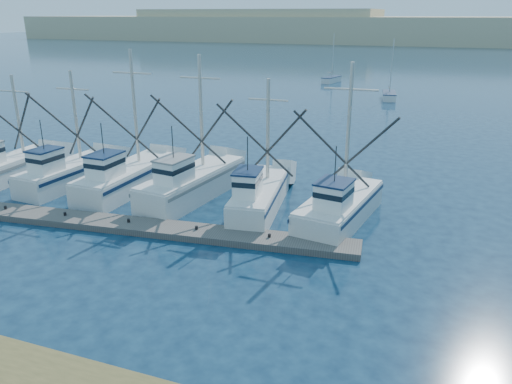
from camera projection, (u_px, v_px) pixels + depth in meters
The scene contains 6 objects.
ground at pixel (205, 324), 19.22m from camera, with size 500.00×500.00×0.00m, color #0C1F35.
floating_dock at pixel (113, 223), 27.93m from camera, with size 27.41×1.83×0.37m, color #58544F.
dune_ridge at pixel (428, 30), 203.12m from camera, with size 360.00×60.00×10.00m, color tan.
trawler_fleet at pixel (162, 183), 32.05m from camera, with size 26.82×9.30×9.13m.
sailboat_near at pixel (389, 96), 69.24m from camera, with size 2.40×5.38×8.10m.
sailboat_far at pixel (332, 80), 86.15m from camera, with size 2.63×5.22×8.10m.
Camera 1 is at (7.47, -14.70, 11.27)m, focal length 35.00 mm.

